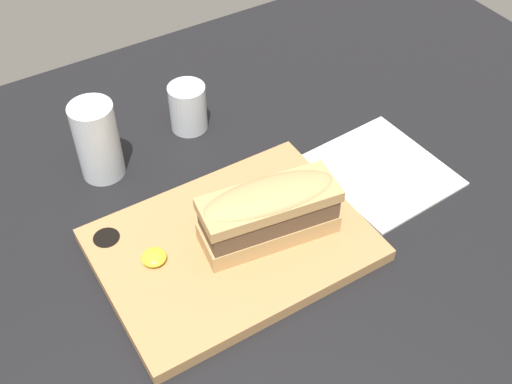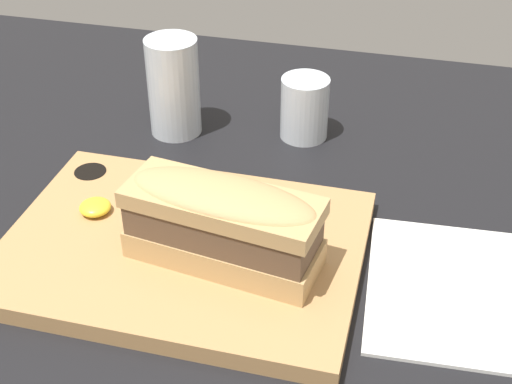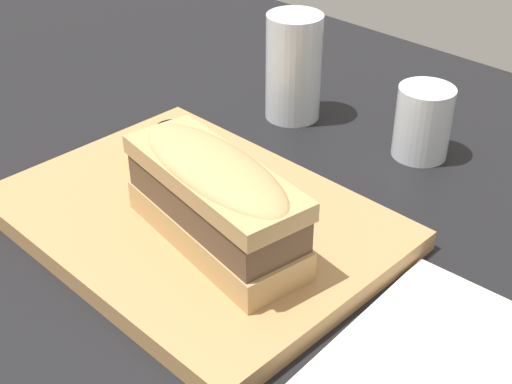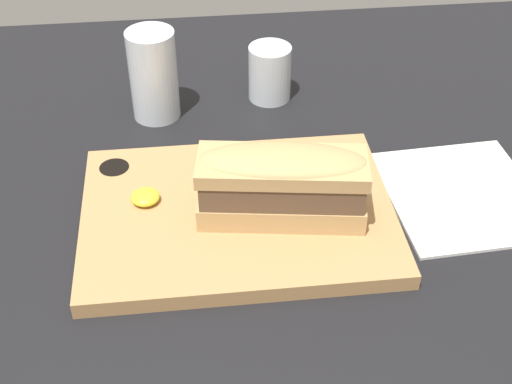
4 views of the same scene
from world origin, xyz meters
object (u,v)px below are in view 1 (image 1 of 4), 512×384
at_px(serving_board, 230,246).
at_px(sandwich, 269,211).
at_px(wine_glass, 188,109).
at_px(napkin, 382,171).
at_px(water_glass, 98,145).

distance_m(serving_board, sandwich, 0.08).
bearing_deg(serving_board, wine_glass, 74.38).
relative_size(sandwich, wine_glass, 2.41).
height_order(serving_board, sandwich, sandwich).
bearing_deg(napkin, wine_glass, 128.93).
height_order(sandwich, napkin, sandwich).
bearing_deg(wine_glass, serving_board, -105.62).
height_order(serving_board, napkin, serving_board).
bearing_deg(wine_glass, sandwich, -94.66).
distance_m(wine_glass, napkin, 0.32).
height_order(water_glass, wine_glass, water_glass).
bearing_deg(sandwich, napkin, 7.76).
bearing_deg(sandwich, serving_board, 162.65).
bearing_deg(sandwich, wine_glass, 85.34).
xyz_separation_m(serving_board, sandwich, (0.05, -0.02, 0.06)).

